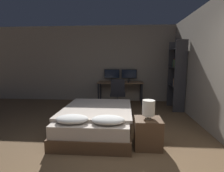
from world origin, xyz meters
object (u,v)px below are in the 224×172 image
(keyboard, at_px, (120,82))
(bedside_lamp, at_px, (149,108))
(bed, at_px, (97,120))
(monitor_left, at_px, (112,74))
(nightstand, at_px, (148,133))
(computer_mouse, at_px, (128,82))
(monitor_right, at_px, (129,74))
(desk, at_px, (120,84))
(office_chair, at_px, (118,97))
(bookshelf, at_px, (177,72))

(keyboard, bearing_deg, bedside_lamp, -79.34)
(bed, distance_m, monitor_left, 2.86)
(nightstand, relative_size, monitor_left, 0.92)
(nightstand, xyz_separation_m, keyboard, (-0.55, 2.93, 0.51))
(bed, relative_size, computer_mouse, 27.58)
(nightstand, relative_size, monitor_right, 0.92)
(bedside_lamp, xyz_separation_m, computer_mouse, (-0.28, 2.93, 0.07))
(bedside_lamp, height_order, keyboard, bedside_lamp)
(desk, distance_m, monitor_right, 0.50)
(keyboard, bearing_deg, office_chair, -95.04)
(computer_mouse, relative_size, bookshelf, 0.03)
(nightstand, relative_size, office_chair, 0.54)
(monitor_right, height_order, office_chair, monitor_right)
(monitor_right, distance_m, computer_mouse, 0.48)
(desk, distance_m, bookshelf, 1.90)
(keyboard, height_order, office_chair, office_chair)
(bedside_lamp, bearing_deg, monitor_left, 104.36)
(monitor_right, bearing_deg, nightstand, -85.86)
(bed, relative_size, monitor_left, 3.55)
(keyboard, bearing_deg, nightstand, -79.34)
(bedside_lamp, xyz_separation_m, keyboard, (-0.55, 2.93, 0.07))
(bed, bearing_deg, nightstand, -31.56)
(office_chair, xyz_separation_m, bookshelf, (1.75, 0.08, 0.75))
(monitor_right, height_order, computer_mouse, monitor_right)
(bedside_lamp, height_order, office_chair, office_chair)
(desk, bearing_deg, monitor_left, 145.10)
(nightstand, height_order, monitor_right, monitor_right)
(bed, relative_size, keyboard, 5.25)
(bed, bearing_deg, monitor_left, 87.71)
(bedside_lamp, distance_m, computer_mouse, 2.94)
(computer_mouse, bearing_deg, keyboard, 180.00)
(desk, bearing_deg, office_chair, -93.69)
(monitor_left, height_order, office_chair, monitor_left)
(bookshelf, bearing_deg, monitor_left, 155.29)
(bedside_lamp, bearing_deg, office_chair, 104.36)
(office_chair, bearing_deg, monitor_left, 104.38)
(monitor_left, height_order, bookshelf, bookshelf)
(desk, height_order, monitor_right, monitor_right)
(keyboard, bearing_deg, desk, 90.00)
(bedside_lamp, relative_size, bookshelf, 0.16)
(bedside_lamp, distance_m, monitor_left, 3.48)
(bedside_lamp, distance_m, keyboard, 2.98)
(nightstand, distance_m, bedside_lamp, 0.44)
(monitor_left, xyz_separation_m, office_chair, (0.26, -1.00, -0.61))
(bookshelf, bearing_deg, office_chair, -177.43)
(bookshelf, bearing_deg, computer_mouse, 160.76)
(desk, distance_m, monitor_left, 0.50)
(nightstand, height_order, office_chair, office_chair)
(bed, bearing_deg, bedside_lamp, -31.56)
(computer_mouse, bearing_deg, bed, -106.53)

